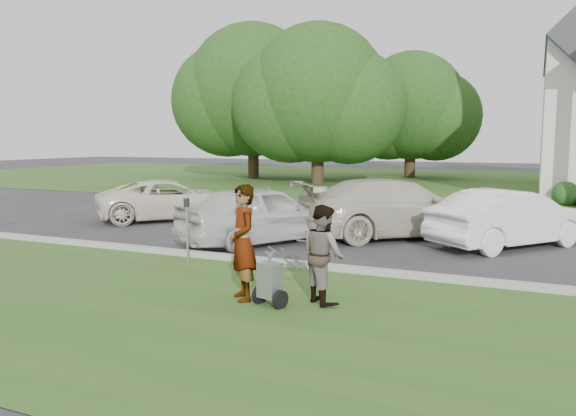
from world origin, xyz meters
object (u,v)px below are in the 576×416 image
Objects in this scene: striping_cart at (270,281)px; person_right at (323,255)px; tree_back at (411,111)px; car_a at (171,200)px; car_c at (396,208)px; tree_far at (253,97)px; car_d at (510,218)px; car_b at (262,214)px; tree_left at (318,100)px; parking_meter_near at (187,222)px; person_left at (243,243)px.

striping_cart is 0.98m from person_right.
tree_back reaches higher than car_a.
car_c is (-0.39, 6.91, -0.00)m from person_right.
tree_far reaches higher than car_d.
tree_left is at bearing -43.14° from car_b.
tree_back is (4.00, 8.00, -0.38)m from tree_left.
car_d is (6.39, 4.98, -0.19)m from parking_meter_near.
person_left is 10.26m from car_a.
person_left reaches higher than car_a.
car_b is (4.83, -2.69, 0.10)m from car_a.
car_a is 1.10× the size of car_d.
tree_back reaches higher than car_c.
person_right is at bearing 61.82° from person_left.
person_left is at bearing 177.04° from car_a.
car_a is 7.83m from car_c.
tree_back is at bearing 115.25° from striping_cart.
tree_back reaches higher than car_d.
tree_left is 21.21m from car_d.
tree_back is 32.31m from person_right.
tree_far is at bearing 161.87° from person_left.
car_c is at bearing -137.28° from car_a.
person_right is (1.30, 0.40, -0.16)m from person_left.
tree_left is at bearing -41.98° from car_a.
person_right is 10.91m from car_a.
person_right is 0.29× the size of car_c.
tree_left is 2.32× the size of car_b.
tree_left is at bearing -16.11° from car_d.
striping_cart is 0.77× the size of parking_meter_near.
parking_meter_near reaches higher than car_a.
car_c reaches higher than car_d.
tree_left reaches higher than car_b.
car_a is 10.84m from car_d.
tree_far is 25.15m from car_c.
car_a is at bearing 177.09° from person_left.
car_c reaches higher than car_b.
tree_far is 27.28m from car_d.
tree_left reaches higher than parking_meter_near.
person_right reaches higher than car_b.
tree_left is 25.65m from person_left.
tree_far reaches higher than parking_meter_near.
person_right is at bearing -80.71° from tree_back.
person_left is 5.32m from car_b.
striping_cart is 3.76m from parking_meter_near.
car_a is (-7.50, 7.71, 0.26)m from striping_cart.
tree_far reaches higher than striping_cart.
car_d is at bearing -138.50° from car_a.
tree_left reaches higher than car_c.
person_left is 3.18m from parking_meter_near.
tree_back is (10.00, 5.00, -0.97)m from tree_far.
tree_left is 7.20× the size of parking_meter_near.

